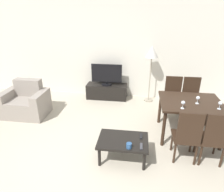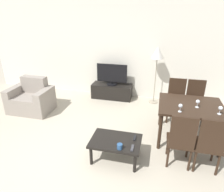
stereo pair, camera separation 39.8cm
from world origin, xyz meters
name	(u,v)px [view 1 (the left image)]	position (x,y,z in m)	size (l,w,h in m)	color
ground_plane	(73,175)	(0.00, 0.00, 0.00)	(18.00, 18.00, 0.00)	#B2A893
wall_back	(107,48)	(0.00, 3.25, 1.35)	(7.49, 0.06, 2.70)	silver
armchair	(26,103)	(-1.70, 1.73, 0.30)	(0.99, 0.70, 0.82)	gray
tv_stand	(107,91)	(0.04, 2.96, 0.20)	(1.11, 0.43, 0.40)	black
tv	(107,75)	(0.04, 2.96, 0.69)	(0.84, 0.29, 0.58)	black
coffee_table	(123,142)	(0.71, 0.49, 0.32)	(0.82, 0.56, 0.37)	black
dining_table	(190,106)	(1.91, 1.36, 0.65)	(1.13, 0.95, 0.73)	black
dining_chair_near	(187,135)	(1.71, 0.57, 0.50)	(0.40, 0.40, 0.94)	black
dining_chair_far	(191,97)	(2.11, 2.15, 0.50)	(0.40, 0.40, 0.94)	black
dining_chair_near_right	(214,137)	(2.11, 0.57, 0.50)	(0.40, 0.40, 0.94)	black
dining_chair_far_left	(173,96)	(1.71, 2.15, 0.50)	(0.40, 0.40, 0.94)	black
floor_lamp	(152,54)	(1.21, 2.94, 1.29)	(0.32, 0.32, 1.51)	gray
remote_primary	(141,146)	(1.01, 0.34, 0.38)	(0.04, 0.15, 0.02)	#38383D
remote_secondary	(141,136)	(1.00, 0.61, 0.38)	(0.04, 0.15, 0.02)	black
cup_white_near	(129,146)	(0.82, 0.29, 0.41)	(0.08, 0.08, 0.08)	navy
wine_glass_left	(220,104)	(2.32, 1.10, 0.84)	(0.07, 0.07, 0.15)	silver
wine_glass_center	(198,98)	(2.00, 1.28, 0.84)	(0.07, 0.07, 0.15)	silver
wine_glass_right	(183,103)	(1.69, 1.03, 0.84)	(0.07, 0.07, 0.15)	silver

